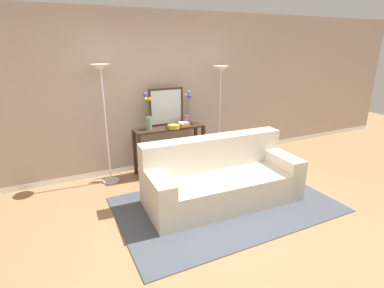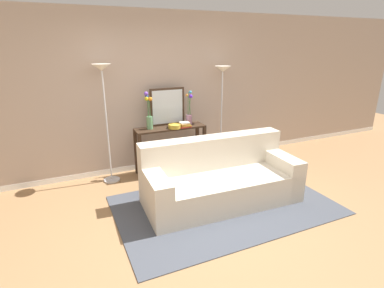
# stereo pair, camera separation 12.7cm
# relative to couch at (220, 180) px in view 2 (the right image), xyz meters

# --- Properties ---
(ground_plane) EXTENTS (16.00, 16.00, 0.02)m
(ground_plane) POSITION_rel_couch_xyz_m (-0.58, -0.54, -0.32)
(ground_plane) COLOR #9E754C
(back_wall) EXTENTS (12.00, 0.15, 2.66)m
(back_wall) POSITION_rel_couch_xyz_m (-0.58, 1.65, 1.01)
(back_wall) COLOR white
(back_wall) RESTS_ON ground
(area_rug) EXTENTS (2.93, 1.82, 0.01)m
(area_rug) POSITION_rel_couch_xyz_m (-0.00, -0.16, -0.31)
(area_rug) COLOR #474C56
(area_rug) RESTS_ON ground
(couch) EXTENTS (2.17, 0.98, 0.88)m
(couch) POSITION_rel_couch_xyz_m (0.00, 0.00, 0.00)
(couch) COLOR beige
(couch) RESTS_ON ground
(console_table) EXTENTS (1.20, 0.34, 0.80)m
(console_table) POSITION_rel_couch_xyz_m (-0.25, 1.28, 0.23)
(console_table) COLOR #382619
(console_table) RESTS_ON ground
(floor_lamp_left) EXTENTS (0.28, 0.28, 1.85)m
(floor_lamp_left) POSITION_rel_couch_xyz_m (-1.28, 1.30, 1.14)
(floor_lamp_left) COLOR silver
(floor_lamp_left) RESTS_ON ground
(floor_lamp_right) EXTENTS (0.28, 0.28, 1.77)m
(floor_lamp_right) POSITION_rel_couch_xyz_m (0.75, 1.30, 1.08)
(floor_lamp_right) COLOR silver
(floor_lamp_right) RESTS_ON ground
(wall_mirror) EXTENTS (0.61, 0.02, 0.64)m
(wall_mirror) POSITION_rel_couch_xyz_m (-0.24, 1.42, 0.80)
(wall_mirror) COLOR #382619
(wall_mirror) RESTS_ON console_table
(vase_tall_flowers) EXTENTS (0.13, 0.11, 0.61)m
(vase_tall_flowers) POSITION_rel_couch_xyz_m (-0.60, 1.31, 0.72)
(vase_tall_flowers) COLOR #669E6B
(vase_tall_flowers) RESTS_ON console_table
(vase_short_flowers) EXTENTS (0.12, 0.11, 0.59)m
(vase_short_flowers) POSITION_rel_couch_xyz_m (0.10, 1.28, 0.67)
(vase_short_flowers) COLOR gray
(vase_short_flowers) RESTS_ON console_table
(fruit_bowl) EXTENTS (0.21, 0.21, 0.07)m
(fruit_bowl) POSITION_rel_couch_xyz_m (-0.21, 1.18, 0.52)
(fruit_bowl) COLOR gold
(fruit_bowl) RESTS_ON console_table
(book_stack) EXTENTS (0.20, 0.17, 0.08)m
(book_stack) POSITION_rel_couch_xyz_m (-0.03, 1.18, 0.52)
(book_stack) COLOR #BC3328
(book_stack) RESTS_ON console_table
(book_row_under_console) EXTENTS (0.44, 0.18, 0.13)m
(book_row_under_console) POSITION_rel_couch_xyz_m (-0.53, 1.28, -0.26)
(book_row_under_console) COLOR #6B3360
(book_row_under_console) RESTS_ON ground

